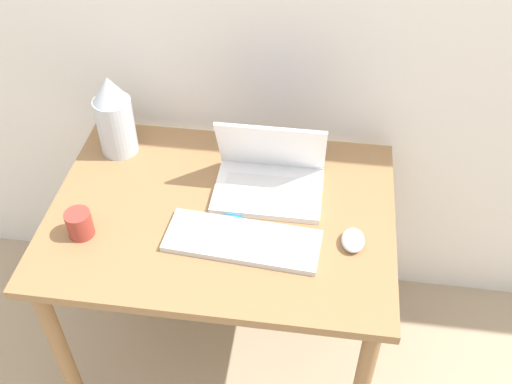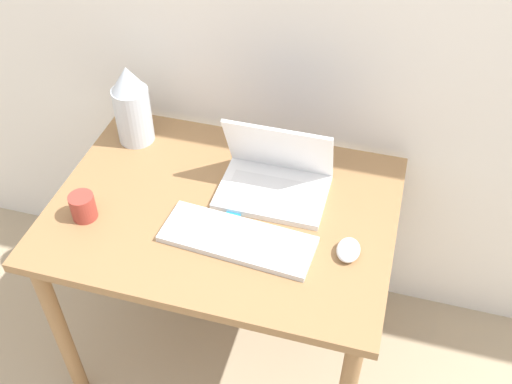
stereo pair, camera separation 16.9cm
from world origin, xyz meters
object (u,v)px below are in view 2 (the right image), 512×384
(laptop, at_px, (275,177))
(mp3_player, at_px, (232,217))
(mouse, at_px, (348,250))
(vase, at_px, (132,105))
(mug, at_px, (83,207))
(keyboard, at_px, (238,239))

(laptop, xyz_separation_m, mp3_player, (-0.09, -0.16, -0.05))
(mouse, distance_m, vase, 0.84)
(laptop, distance_m, mp3_player, 0.19)
(vase, distance_m, mug, 0.40)
(mp3_player, relative_size, mug, 0.82)
(mp3_player, xyz_separation_m, mug, (-0.42, -0.11, 0.04))
(keyboard, bearing_deg, mouse, 7.09)
(keyboard, relative_size, mouse, 4.87)
(mp3_player, distance_m, mug, 0.43)
(laptop, bearing_deg, vase, 167.05)
(keyboard, relative_size, mp3_player, 6.75)
(mouse, distance_m, mp3_player, 0.35)
(laptop, relative_size, mug, 4.04)
(keyboard, height_order, vase, vase)
(mouse, relative_size, mp3_player, 1.39)
(mouse, xyz_separation_m, vase, (-0.77, 0.32, 0.12))
(mp3_player, bearing_deg, vase, 146.99)
(mouse, height_order, mp3_player, mouse)
(laptop, height_order, vase, vase)
(laptop, bearing_deg, mug, -152.40)
(laptop, xyz_separation_m, mouse, (0.26, -0.20, -0.04))
(laptop, xyz_separation_m, vase, (-0.51, 0.12, 0.09))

